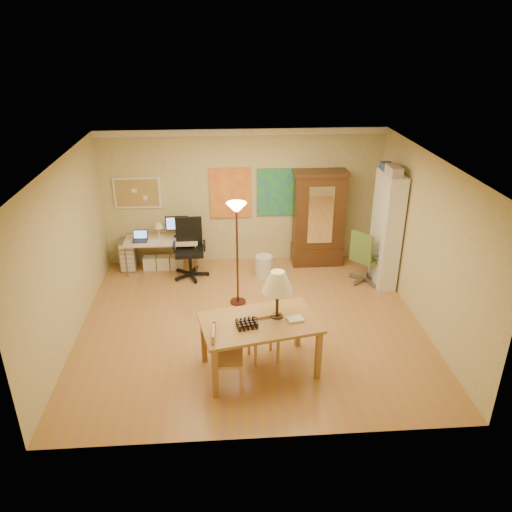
{
  "coord_description": "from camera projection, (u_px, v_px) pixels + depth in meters",
  "views": [
    {
      "loc": [
        -0.42,
        -6.94,
        4.43
      ],
      "look_at": [
        0.1,
        0.3,
        1.08
      ],
      "focal_mm": 35.0,
      "sensor_mm": 36.0,
      "label": 1
    }
  ],
  "objects": [
    {
      "name": "armoire",
      "position": [
        318.0,
        224.0,
        9.94
      ],
      "size": [
        1.04,
        0.5,
        1.92
      ],
      "color": "#3E2311",
      "rests_on": "floor"
    },
    {
      "name": "ladder_chair_back",
      "position": [
        264.0,
        336.0,
        7.13
      ],
      "size": [
        0.47,
        0.46,
        0.85
      ],
      "color": "tan",
      "rests_on": "floor"
    },
    {
      "name": "computer_desk",
      "position": [
        164.0,
        251.0,
        9.85
      ],
      "size": [
        1.42,
        0.62,
        1.08
      ],
      "color": "#C1B08D",
      "rests_on": "floor"
    },
    {
      "name": "office_chair_black",
      "position": [
        190.0,
        261.0,
        9.62
      ],
      "size": [
        0.7,
        0.7,
        1.14
      ],
      "color": "black",
      "rests_on": "floor"
    },
    {
      "name": "art_panel_left",
      "position": [
        230.0,
        193.0,
        9.78
      ],
      "size": [
        0.8,
        0.04,
        1.0
      ],
      "primitive_type": "cube",
      "color": "yellow",
      "rests_on": "floor"
    },
    {
      "name": "corkboard",
      "position": [
        137.0,
        193.0,
        9.64
      ],
      "size": [
        0.9,
        0.04,
        0.62
      ],
      "primitive_type": "cube",
      "color": "tan",
      "rests_on": "floor"
    },
    {
      "name": "dining_table",
      "position": [
        266.0,
        310.0,
        6.74
      ],
      "size": [
        1.74,
        1.25,
        1.48
      ],
      "color": "brown",
      "rests_on": "floor"
    },
    {
      "name": "torchiere_lamp",
      "position": [
        237.0,
        224.0,
        8.17
      ],
      "size": [
        0.34,
        0.34,
        1.84
      ],
      "color": "#41201A",
      "rests_on": "floor"
    },
    {
      "name": "office_chair_green",
      "position": [
        365.0,
        268.0,
        9.4
      ],
      "size": [
        0.67,
        0.67,
        1.05
      ],
      "color": "slate",
      "rests_on": "floor"
    },
    {
      "name": "ladder_chair_left",
      "position": [
        225.0,
        359.0,
        6.61
      ],
      "size": [
        0.42,
        0.44,
        0.91
      ],
      "color": "tan",
      "rests_on": "floor"
    },
    {
      "name": "crown_molding",
      "position": [
        242.0,
        132.0,
        9.29
      ],
      "size": [
        5.5,
        0.08,
        0.12
      ],
      "primitive_type": "cube",
      "color": "white",
      "rests_on": "floor"
    },
    {
      "name": "drawer_cart",
      "position": [
        128.0,
        255.0,
        9.88
      ],
      "size": [
        0.31,
        0.38,
        0.63
      ],
      "color": "slate",
      "rests_on": "floor"
    },
    {
      "name": "floor",
      "position": [
        251.0,
        324.0,
        8.17
      ],
      "size": [
        5.5,
        5.5,
        0.0
      ],
      "primitive_type": "plane",
      "color": "#AE7F3D",
      "rests_on": "ground"
    },
    {
      "name": "bookshelf",
      "position": [
        386.0,
        230.0,
        9.07
      ],
      "size": [
        0.32,
        0.85,
        2.13
      ],
      "color": "white",
      "rests_on": "floor"
    },
    {
      "name": "wastebin",
      "position": [
        264.0,
        266.0,
        9.63
      ],
      "size": [
        0.34,
        0.34,
        0.42
      ],
      "primitive_type": "cylinder",
      "color": "silver",
      "rests_on": "floor"
    },
    {
      "name": "art_panel_right",
      "position": [
        276.0,
        192.0,
        9.84
      ],
      "size": [
        0.75,
        0.04,
        0.95
      ],
      "primitive_type": "cube",
      "color": "teal",
      "rests_on": "floor"
    }
  ]
}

